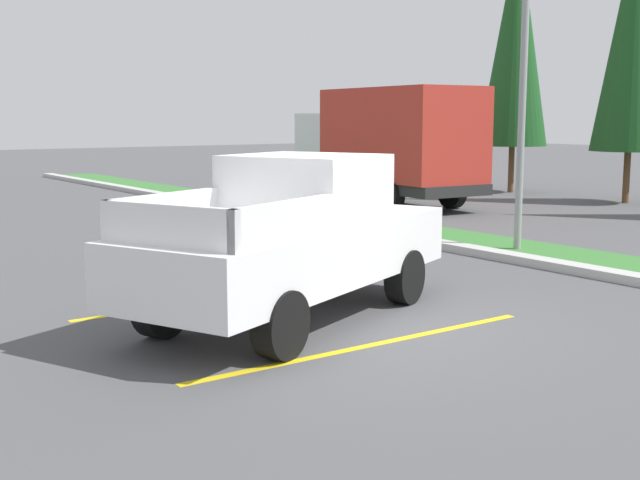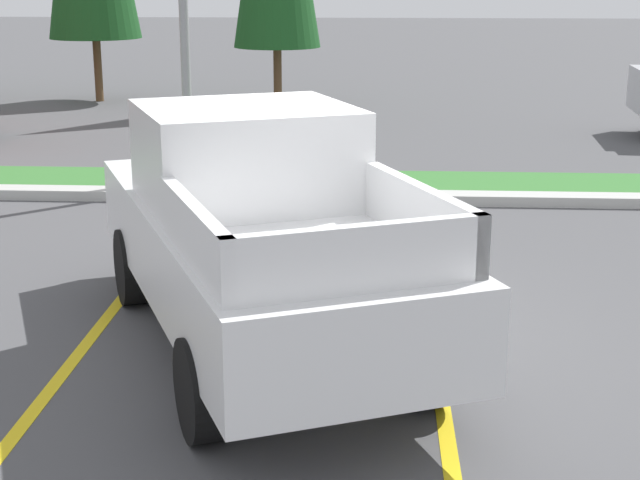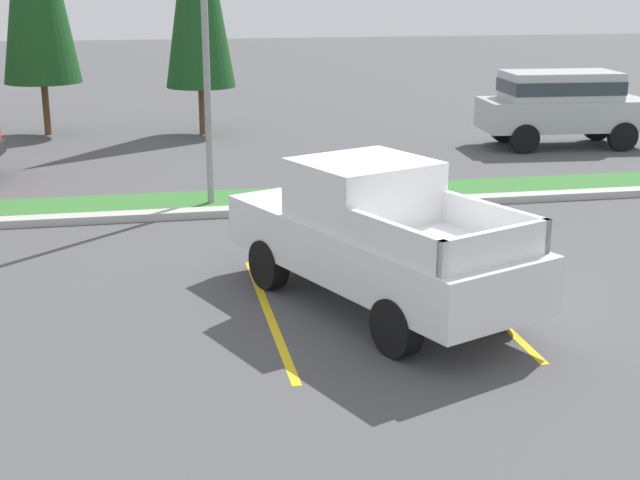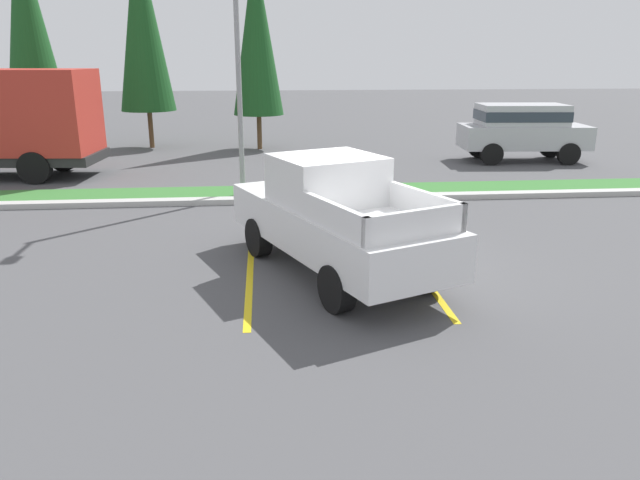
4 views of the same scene
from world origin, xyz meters
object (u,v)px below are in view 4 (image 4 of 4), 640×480
(cypress_tree_left_inner, at_px, (142,21))
(cypress_tree_center, at_px, (257,32))
(pickup_truck_main, at_px, (334,217))
(cypress_tree_leftmost, at_px, (27,17))
(suv_distant, at_px, (523,128))
(street_light, at_px, (237,41))

(cypress_tree_left_inner, xyz_separation_m, cypress_tree_center, (4.63, -0.81, -0.45))
(pickup_truck_main, relative_size, cypress_tree_center, 0.69)
(cypress_tree_center, bearing_deg, cypress_tree_leftmost, 175.18)
(suv_distant, bearing_deg, pickup_truck_main, -126.32)
(suv_distant, xyz_separation_m, cypress_tree_center, (-9.74, 4.05, 3.47))
(suv_distant, bearing_deg, street_light, -153.50)
(pickup_truck_main, height_order, cypress_tree_leftmost, cypress_tree_leftmost)
(cypress_tree_left_inner, bearing_deg, cypress_tree_leftmost, -179.51)
(suv_distant, height_order, cypress_tree_center, cypress_tree_center)
(pickup_truck_main, height_order, cypress_tree_center, cypress_tree_center)
(cypress_tree_center, bearing_deg, street_light, -92.82)
(street_light, xyz_separation_m, cypress_tree_leftmost, (-8.67, 9.90, 1.09))
(cypress_tree_center, bearing_deg, suv_distant, -22.58)
(street_light, height_order, cypress_tree_center, cypress_tree_center)
(suv_distant, distance_m, cypress_tree_center, 11.11)
(street_light, xyz_separation_m, cypress_tree_center, (0.45, 9.13, 0.53))
(cypress_tree_leftmost, height_order, cypress_tree_center, cypress_tree_leftmost)
(street_light, relative_size, cypress_tree_center, 0.91)
(street_light, bearing_deg, cypress_tree_leftmost, 131.19)
(cypress_tree_leftmost, relative_size, cypress_tree_center, 1.12)
(suv_distant, xyz_separation_m, street_light, (-10.19, -5.08, 2.93))
(street_light, distance_m, cypress_tree_left_inner, 10.83)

